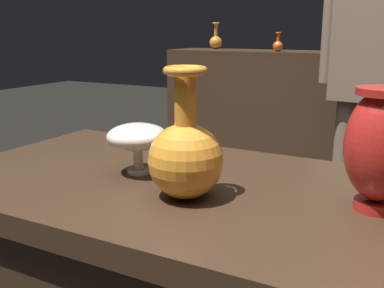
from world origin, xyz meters
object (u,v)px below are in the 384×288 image
(vase_centerpiece, at_px, (186,155))
(vase_left_accent, at_px, (381,146))
(shelf_vase_center, at_px, (364,41))
(visitor_center_back, at_px, (366,71))
(shelf_vase_far_left, at_px, (216,41))
(shelf_vase_left, at_px, (278,45))
(vase_tall_behind, at_px, (138,138))

(vase_centerpiece, bearing_deg, vase_left_accent, 17.38)
(shelf_vase_center, relative_size, visitor_center_back, 0.15)
(shelf_vase_far_left, bearing_deg, shelf_vase_left, -15.43)
(vase_tall_behind, height_order, shelf_vase_center, shelf_vase_center)
(vase_tall_behind, xyz_separation_m, vase_left_accent, (0.52, 0.02, 0.04))
(vase_centerpiece, distance_m, shelf_vase_center, 2.32)
(visitor_center_back, bearing_deg, vase_tall_behind, 86.42)
(vase_tall_behind, relative_size, shelf_vase_far_left, 0.75)
(visitor_center_back, bearing_deg, shelf_vase_center, -73.66)
(vase_centerpiece, bearing_deg, vase_tall_behind, 154.03)
(vase_centerpiece, xyz_separation_m, shelf_vase_far_left, (-1.06, 2.35, 0.16))
(vase_centerpiece, xyz_separation_m, shelf_vase_center, (-0.02, 2.32, 0.17))
(vase_left_accent, distance_m, shelf_vase_center, 2.24)
(vase_tall_behind, bearing_deg, vase_left_accent, 2.55)
(vase_left_accent, height_order, shelf_vase_far_left, shelf_vase_far_left)
(shelf_vase_far_left, bearing_deg, vase_left_accent, -57.98)
(shelf_vase_far_left, relative_size, shelf_vase_left, 1.53)
(vase_left_accent, bearing_deg, visitor_center_back, 99.05)
(shelf_vase_far_left, relative_size, visitor_center_back, 0.12)
(shelf_vase_left, height_order, visitor_center_back, visitor_center_back)
(vase_centerpiece, bearing_deg, shelf_vase_far_left, 114.20)
(shelf_vase_center, distance_m, visitor_center_back, 0.69)
(vase_tall_behind, distance_m, shelf_vase_far_left, 2.44)
(vase_centerpiece, xyz_separation_m, visitor_center_back, (0.10, 1.65, 0.04))
(vase_tall_behind, bearing_deg, shelf_vase_center, 85.96)
(vase_left_accent, relative_size, shelf_vase_left, 1.85)
(vase_tall_behind, relative_size, visitor_center_back, 0.09)
(vase_tall_behind, height_order, visitor_center_back, visitor_center_back)
(vase_tall_behind, distance_m, shelf_vase_left, 2.16)
(vase_tall_behind, relative_size, shelf_vase_center, 0.61)
(vase_centerpiece, distance_m, shelf_vase_far_left, 2.58)
(shelf_vase_center, bearing_deg, vase_left_accent, -80.68)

